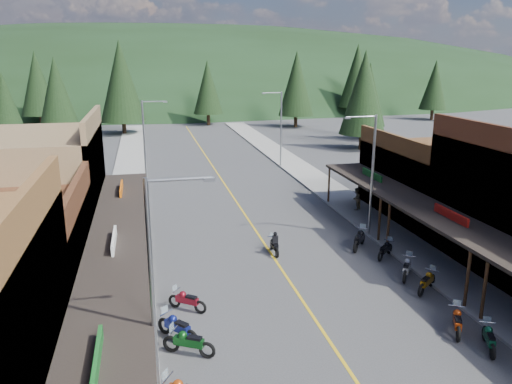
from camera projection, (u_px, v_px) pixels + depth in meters
ground at (304, 303)px, 24.06m from camera, size 220.00×220.00×0.00m
centerline at (232, 195)px, 42.89m from camera, size 0.15×90.00×0.01m
sidewalk_west at (128, 200)px, 41.03m from camera, size 3.40×94.00×0.15m
sidewalk_east at (327, 188)px, 44.72m from camera, size 3.40×94.00×0.15m
shop_west_3 at (36, 190)px, 30.86m from camera, size 10.90×10.20×8.20m
shop_east_3 at (434, 182)px, 36.95m from camera, size 10.90×10.20×6.20m
streetlight_0 at (157, 286)px, 15.77m from camera, size 2.16×0.18×8.00m
streetlight_1 at (146, 143)px, 42.13m from camera, size 2.16×0.18×8.00m
streetlight_2 at (371, 170)px, 31.90m from camera, size 2.16×0.18×8.00m
streetlight_3 at (280, 126)px, 52.61m from camera, size 2.16×0.18×8.00m
ridge_hill at (166, 96)px, 151.17m from camera, size 310.00×140.00×60.00m
pine_1 at (37, 83)px, 82.99m from camera, size 5.88×5.88×12.50m
pine_2 at (121, 81)px, 74.46m from camera, size 6.72×6.72×14.00m
pine_3 at (208, 87)px, 85.35m from camera, size 5.04×5.04×11.00m
pine_4 at (296, 83)px, 82.48m from camera, size 5.88×5.88×12.50m
pine_5 at (357, 76)px, 96.97m from camera, size 6.72×6.72×14.00m
pine_6 at (435, 85)px, 92.38m from camera, size 5.04×5.04×11.00m
pine_8 at (5, 108)px, 55.49m from camera, size 4.48×4.48×10.00m
pine_9 at (369, 95)px, 69.85m from camera, size 4.93×4.93×10.80m
pine_10 at (57, 94)px, 65.55m from camera, size 5.38×5.38×11.60m
pine_11 at (364, 93)px, 62.20m from camera, size 5.82×5.82×12.40m
bike_west_6 at (189, 341)px, 19.69m from camera, size 2.25×1.69×1.24m
bike_west_7 at (177, 326)px, 20.76m from camera, size 2.02×2.18×1.28m
bike_west_8 at (187, 300)px, 23.19m from camera, size 1.98×1.73×1.13m
bike_east_5 at (489, 337)px, 20.08m from camera, size 1.41×2.04×1.11m
bike_east_6 at (457, 320)px, 21.31m from camera, size 1.59×2.12×1.17m
bike_east_7 at (427, 281)px, 25.09m from camera, size 2.04×1.81×1.17m
bike_east_8 at (407, 267)px, 26.66m from camera, size 1.84×2.15×1.22m
bike_east_9 at (385, 249)px, 29.36m from camera, size 1.88×1.76×1.10m
bike_east_10 at (359, 238)px, 30.73m from camera, size 2.06×2.30×1.33m
rider_on_bike at (274, 244)px, 29.95m from camera, size 0.68×1.92×1.45m
pedestrian_east_b at (356, 199)px, 38.04m from camera, size 0.96×0.92×1.74m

